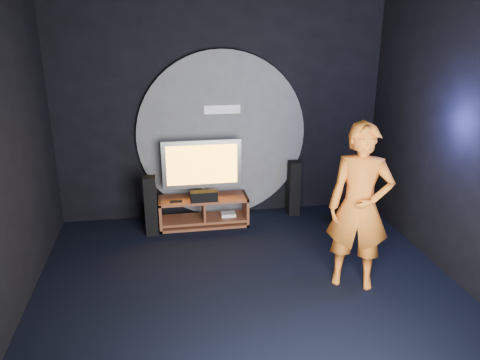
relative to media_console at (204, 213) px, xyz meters
name	(u,v)px	position (x,y,z in m)	size (l,w,h in m)	color
floor	(251,296)	(0.34, -2.05, -0.20)	(5.00, 5.00, 0.00)	black
back_wall	(221,106)	(0.34, 0.45, 1.55)	(5.00, 0.04, 3.50)	black
front_wall	(344,273)	(0.34, -4.55, 1.55)	(5.00, 0.04, 3.50)	black
right_wall	(473,139)	(2.84, -2.05, 1.55)	(0.04, 5.00, 3.50)	black
wall_disc_panel	(222,136)	(0.34, 0.39, 1.11)	(2.60, 0.11, 2.60)	#515156
media_console	(204,213)	(0.00, 0.00, 0.00)	(1.34, 0.45, 0.45)	brown
tv	(202,166)	(-0.01, 0.07, 0.73)	(1.19, 0.22, 0.87)	#A2A2A9
center_speaker	(204,196)	(-0.01, -0.14, 0.33)	(0.40, 0.15, 0.15)	black
remote	(176,201)	(-0.42, -0.12, 0.27)	(0.18, 0.05, 0.02)	black
tower_speaker_left	(151,206)	(-0.79, -0.19, 0.25)	(0.18, 0.20, 0.89)	black
tower_speaker_right	(294,188)	(1.46, 0.18, 0.25)	(0.18, 0.20, 0.89)	black
subwoofer	(344,216)	(2.10, -0.40, -0.03)	(0.29, 0.29, 0.32)	black
player	(359,207)	(1.61, -1.97, 0.79)	(0.72, 0.47, 1.97)	orange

